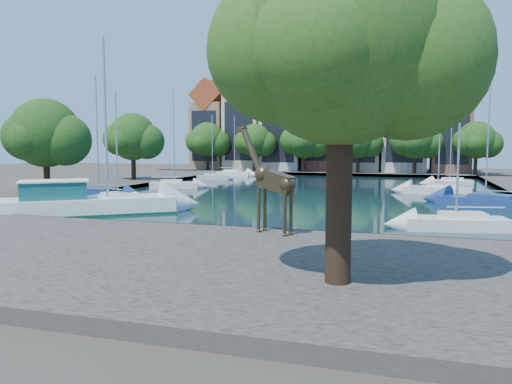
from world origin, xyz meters
TOP-DOWN VIEW (x-y plane):
  - ground at (0.00, 0.00)m, footprint 160.00×160.00m
  - water_basin at (0.00, 24.00)m, footprint 38.00×50.00m
  - near_quay at (0.00, -7.00)m, footprint 50.00×14.00m
  - far_quay at (0.00, 56.00)m, footprint 60.00×16.00m
  - left_quay at (-25.00, 24.00)m, footprint 14.00×52.00m
  - plane_tree at (7.62, -9.01)m, footprint 8.32×6.40m
  - townhouse_west_end at (-23.00, 55.99)m, footprint 5.44×9.18m
  - townhouse_west_mid at (-17.00, 55.99)m, footprint 5.94×9.18m
  - townhouse_west_inner at (-10.50, 55.99)m, footprint 6.43×9.18m
  - townhouse_center at (-4.00, 55.99)m, footprint 5.44×9.18m
  - townhouse_east_inner at (2.00, 55.99)m, footprint 5.94×9.18m
  - townhouse_east_mid at (8.50, 55.99)m, footprint 6.43×9.18m
  - townhouse_east_end at (15.00, 55.99)m, footprint 5.44×9.18m
  - far_tree_far_west at (-21.90, 50.49)m, footprint 7.28×5.60m
  - far_tree_west at (-13.91, 50.49)m, footprint 6.76×5.20m
  - far_tree_mid_west at (-5.89, 50.49)m, footprint 7.80×6.00m
  - far_tree_mid_east at (2.10, 50.49)m, footprint 7.02×5.40m
  - far_tree_east at (10.11, 50.49)m, footprint 7.54×5.80m
  - far_tree_far_east at (18.09, 50.49)m, footprint 6.76×5.20m
  - side_tree_left_near at (-20.89, 11.99)m, footprint 7.80×6.00m
  - side_tree_left_far at (-21.90, 27.99)m, footprint 7.28×5.60m
  - giraffe_statue at (3.20, -1.38)m, footprint 3.42×1.90m
  - motorsailer at (-11.33, 3.69)m, footprint 11.08×9.49m
  - sailboat_left_a at (-12.00, 9.11)m, footprint 5.40×3.62m
  - sailboat_left_b at (-15.00, 10.96)m, footprint 6.23×2.70m
  - sailboat_left_c at (-14.31, 23.34)m, footprint 5.31×3.25m
  - sailboat_left_d at (-15.00, 35.59)m, footprint 4.32×2.85m
  - sailboat_left_e at (-15.00, 44.00)m, footprint 5.44×2.50m
  - sailboat_right_a at (12.00, 4.77)m, footprint 5.65×2.83m
  - sailboat_right_b at (15.00, 16.70)m, footprint 7.20×4.97m
  - sailboat_right_c at (12.00, 24.86)m, footprint 6.32×3.16m
  - sailboat_right_d at (13.75, 35.79)m, footprint 5.09×3.00m

SIDE VIEW (x-z plane):
  - ground at x=0.00m, z-range 0.00..0.00m
  - water_basin at x=0.00m, z-range 0.00..0.08m
  - near_quay at x=0.00m, z-range 0.00..0.50m
  - far_quay at x=0.00m, z-range 0.00..0.50m
  - left_quay at x=-25.00m, z-range 0.00..0.50m
  - sailboat_right_d at x=13.75m, z-range -2.86..3.97m
  - sailboat_left_e at x=-15.00m, z-range -3.77..4.91m
  - sailboat_right_b at x=15.00m, z-range -4.68..5.82m
  - sailboat_left_d at x=-15.00m, z-range -3.55..4.71m
  - sailboat_left_a at x=-12.00m, z-range -3.79..4.95m
  - sailboat_left_c at x=-14.31m, z-range -4.59..5.77m
  - sailboat_right_a at x=12.00m, z-range -4.00..5.23m
  - sailboat_right_c at x=12.00m, z-range -4.42..5.67m
  - sailboat_left_b at x=-15.00m, z-range -4.47..5.76m
  - motorsailer at x=-11.33m, z-range -4.87..6.81m
  - giraffe_statue at x=3.20m, z-range 0.45..5.64m
  - far_tree_west at x=-13.91m, z-range 1.40..8.76m
  - far_tree_far_east at x=18.09m, z-range 1.40..8.76m
  - far_tree_mid_east at x=2.10m, z-range 1.37..8.89m
  - far_tree_far_west at x=-21.90m, z-range 1.34..9.02m
  - far_tree_east at x=10.11m, z-range 1.32..9.16m
  - far_tree_mid_west at x=-5.89m, z-range 1.29..9.29m
  - side_tree_left_far at x=-21.90m, z-range 1.44..9.32m
  - side_tree_left_near at x=-20.89m, z-range 1.39..9.59m
  - townhouse_east_end at x=15.00m, z-range -0.11..14.32m
  - townhouse_west_inner at x=-10.50m, z-range -0.22..14.92m
  - townhouse_west_end at x=-23.00m, z-range -0.11..14.83m
  - plane_tree at x=7.62m, z-range 2.36..12.98m
  - townhouse_east_inner at x=2.00m, z-range -0.16..15.63m
  - townhouse_east_mid at x=8.50m, z-range -0.22..16.43m
  - townhouse_west_mid at x=-17.00m, z-range -0.16..16.63m
  - townhouse_center at x=-4.00m, z-range -0.10..16.83m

